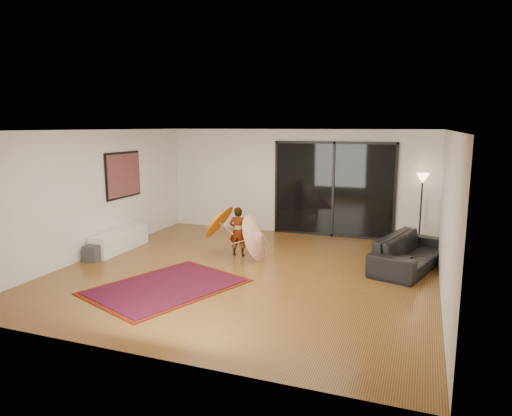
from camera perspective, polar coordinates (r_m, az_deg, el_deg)
The scene contains 17 objects.
floor at distance 8.91m, azimuth -1.25°, elevation -7.94°, with size 7.00×7.00×0.00m, color olive.
ceiling at distance 8.47m, azimuth -1.33°, elevation 9.70°, with size 7.00×7.00×0.00m, color white.
wall_back at distance 11.88m, azimuth 4.93°, elevation 3.28°, with size 7.00×7.00×0.00m, color silver.
wall_front at distance 5.55m, azimuth -14.72°, elevation -5.00°, with size 7.00×7.00×0.00m, color silver.
wall_left at distance 10.38m, azimuth -19.57°, elevation 1.72°, with size 7.00×7.00×0.00m, color silver.
wall_right at distance 8.01m, azimuth 22.69°, elevation -0.84°, with size 7.00×7.00×0.00m, color silver.
sliding_door at distance 11.64m, azimuth 9.63°, elevation 2.29°, with size 3.06×0.07×2.40m.
painting at distance 11.10m, azimuth -16.23°, elevation 3.99°, with size 0.04×1.28×1.08m.
media_console at distance 10.78m, azimuth -16.66°, elevation -3.88°, with size 0.42×1.66×0.46m, color white.
speaker at distance 10.11m, azimuth -19.75°, elevation -5.34°, with size 0.30×0.30×0.34m, color #424244.
persian_rug at distance 8.23m, azimuth -11.14°, elevation -9.62°, with size 2.63×3.03×0.02m.
sofa at distance 9.52m, azimuth 18.66°, elevation -5.26°, with size 2.22×0.87×0.65m, color black.
ottoman at distance 9.04m, azimuth 16.34°, elevation -6.90°, with size 0.62×0.62×0.36m, color black.
floor_lamp at distance 11.21m, azimuth 20.05°, elevation 2.26°, with size 0.29×0.29×1.70m.
child at distance 9.84m, azimuth -2.25°, elevation -2.95°, with size 0.39×0.26×1.07m, color #999999.
parasol_orange at distance 9.97m, azimuth -5.29°, elevation -1.65°, with size 0.66×0.87×0.89m.
parasol_white at distance 9.50m, azimuth 0.75°, elevation -3.62°, with size 0.53×1.00×1.00m.
Camera 1 is at (3.11, -7.87, 2.78)m, focal length 32.00 mm.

